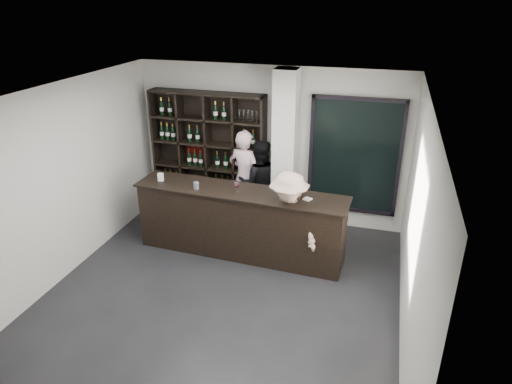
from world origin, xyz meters
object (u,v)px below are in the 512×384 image
(wine_shelf, at_px, (209,155))
(taster_pink, at_px, (245,177))
(tasting_counter, at_px, (240,222))
(customer, at_px, (288,222))
(taster_black, at_px, (259,183))

(wine_shelf, xyz_separation_m, taster_pink, (0.77, -0.17, -0.30))
(wine_shelf, relative_size, taster_pink, 1.33)
(tasting_counter, relative_size, customer, 2.14)
(tasting_counter, bearing_deg, customer, -11.15)
(wine_shelf, bearing_deg, taster_black, -8.93)
(taster_pink, bearing_deg, customer, 143.27)
(taster_black, bearing_deg, customer, 105.72)
(taster_pink, bearing_deg, taster_black, -166.71)
(taster_pink, height_order, customer, taster_pink)
(taster_pink, relative_size, customer, 1.11)
(wine_shelf, distance_m, taster_black, 1.13)
(customer, bearing_deg, taster_black, 146.49)
(taster_pink, bearing_deg, tasting_counter, 117.16)
(wine_shelf, height_order, taster_pink, wine_shelf)
(taster_pink, distance_m, taster_black, 0.29)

